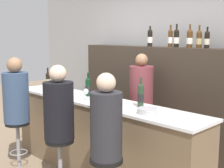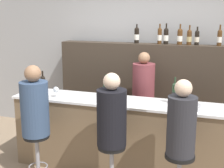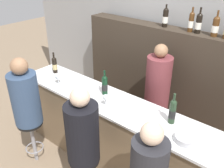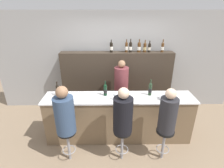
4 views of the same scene
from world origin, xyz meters
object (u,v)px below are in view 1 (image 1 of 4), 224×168
object	(u,v)px
wine_bottle_backbar_0	(150,38)
wine_bottle_backbar_2	(176,38)
bar_stool_left	(18,133)
wine_bottle_backbar_3	(190,38)
wine_bottle_backbar_5	(207,39)
bar_stool_middle	(60,152)
metal_bowl	(147,111)
guest_seated_left	(16,94)
bartender	(141,113)
wine_bottle_backbar_1	(170,38)
wine_glass_1	(86,92)
guest_seated_middle	(59,108)
wine_glass_0	(48,85)
wine_bottle_backbar_4	(199,39)
wine_bottle_counter_0	(48,80)
wine_bottle_counter_2	(141,95)
wine_bottle_counter_1	(88,87)

from	to	relation	value
wine_bottle_backbar_0	wine_bottle_backbar_2	xyz separation A→B (m)	(0.47, 0.00, -0.00)
bar_stool_left	wine_bottle_backbar_3	bearing A→B (deg)	50.36
wine_bottle_backbar_5	bar_stool_middle	size ratio (longest dim) A/B	0.43
metal_bowl	guest_seated_left	world-z (taller)	guest_seated_left
bartender	guest_seated_left	bearing A→B (deg)	-127.85
wine_bottle_backbar_1	wine_bottle_backbar_5	xyz separation A→B (m)	(0.57, 0.00, -0.01)
wine_glass_1	bartender	distance (m)	0.95
wine_bottle_backbar_3	guest_seated_middle	bearing A→B (deg)	-105.77
wine_bottle_backbar_5	wine_glass_0	world-z (taller)	wine_bottle_backbar_5
wine_glass_1	wine_bottle_backbar_4	bearing A→B (deg)	59.40
wine_bottle_backbar_2	wine_glass_0	bearing A→B (deg)	-133.77
wine_bottle_backbar_1	wine_bottle_backbar_5	distance (m)	0.57
wine_glass_1	wine_bottle_backbar_0	bearing A→B (deg)	92.33
guest_seated_left	wine_glass_0	bearing A→B (deg)	86.94
wine_bottle_backbar_0	bar_stool_left	world-z (taller)	wine_bottle_backbar_0
wine_bottle_counter_0	wine_bottle_backbar_4	bearing A→B (deg)	30.10
wine_glass_0	bartender	world-z (taller)	bartender
wine_glass_0	metal_bowl	distance (m)	1.79
wine_bottle_backbar_1	bar_stool_left	size ratio (longest dim) A/B	0.49
wine_bottle_backbar_5	wine_bottle_backbar_4	bearing A→B (deg)	-180.00
wine_bottle_counter_2	wine_bottle_backbar_1	world-z (taller)	wine_bottle_backbar_1
wine_bottle_backbar_0	wine_bottle_backbar_3	size ratio (longest dim) A/B	0.97
wine_bottle_counter_1	wine_bottle_backbar_5	xyz separation A→B (m)	(1.08, 1.11, 0.62)
bar_stool_left	wine_bottle_backbar_2	bearing A→B (deg)	54.61
metal_bowl	bar_stool_middle	bearing A→B (deg)	-148.53
wine_bottle_backbar_4	bar_stool_middle	world-z (taller)	wine_bottle_backbar_4
wine_glass_1	guest_seated_left	world-z (taller)	guest_seated_left
bar_stool_left	guest_seated_left	distance (m)	0.53
wine_bottle_counter_2	guest_seated_left	size ratio (longest dim) A/B	0.39
wine_bottle_counter_0	wine_glass_0	size ratio (longest dim) A/B	2.14
wine_bottle_backbar_5	metal_bowl	size ratio (longest dim) A/B	1.37
wine_bottle_counter_1	guest_seated_left	size ratio (longest dim) A/B	0.36
wine_bottle_counter_0	wine_bottle_backbar_1	distance (m)	1.95
wine_bottle_backbar_0	wine_bottle_backbar_3	bearing A→B (deg)	0.00
wine_bottle_counter_1	wine_bottle_counter_2	xyz separation A→B (m)	(0.91, -0.00, 0.01)
wine_bottle_counter_0	wine_bottle_counter_2	world-z (taller)	wine_bottle_counter_2
bartender	wine_bottle_counter_1	bearing A→B (deg)	-119.47
metal_bowl	bar_stool_left	xyz separation A→B (m)	(-1.82, -0.51, -0.53)
bartender	wine_bottle_backbar_1	bearing A→B (deg)	73.30
wine_bottle_backbar_1	wine_bottle_backbar_3	size ratio (longest dim) A/B	1.00
wine_bottle_backbar_2	wine_glass_1	distance (m)	1.52
guest_seated_middle	bartender	size ratio (longest dim) A/B	0.54
wine_bottle_backbar_0	wine_bottle_counter_0	bearing A→B (deg)	-134.49
guest_seated_left	bar_stool_middle	xyz separation A→B (m)	(0.98, 0.00, -0.53)
wine_bottle_counter_0	guest_seated_middle	size ratio (longest dim) A/B	0.37
wine_bottle_counter_2	guest_seated_left	bearing A→B (deg)	-156.50
wine_bottle_counter_1	bartender	world-z (taller)	bartender
bartender	wine_bottle_backbar_3	bearing A→B (deg)	45.66
wine_bottle_backbar_0	guest_seated_middle	xyz separation A→B (m)	(0.18, -1.80, -0.75)
wine_bottle_backbar_3	wine_bottle_backbar_5	size ratio (longest dim) A/B	1.14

